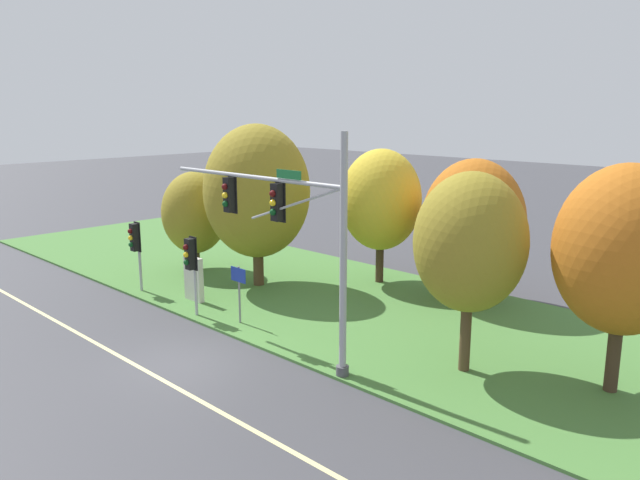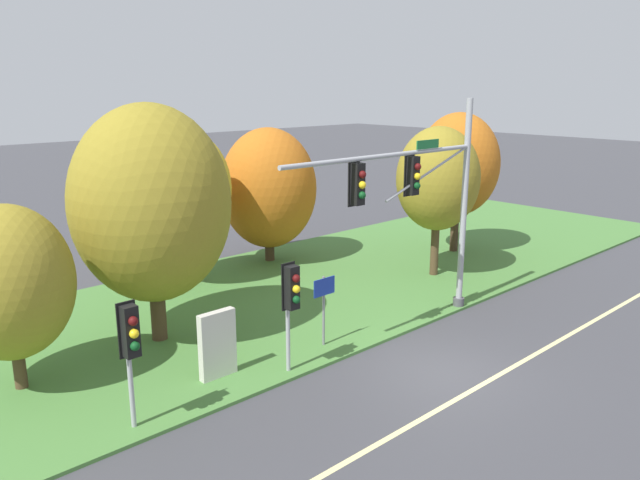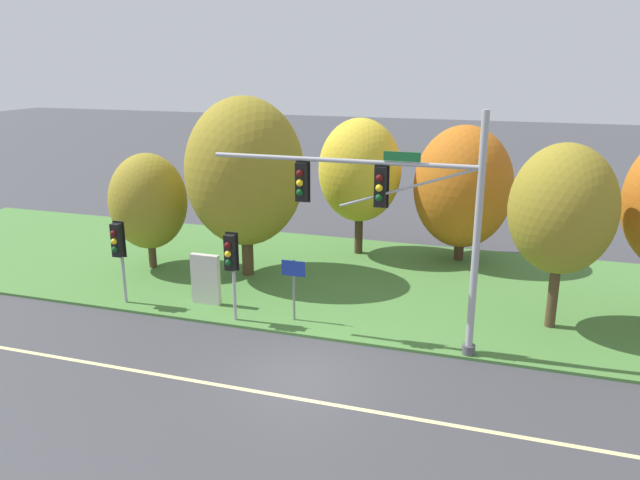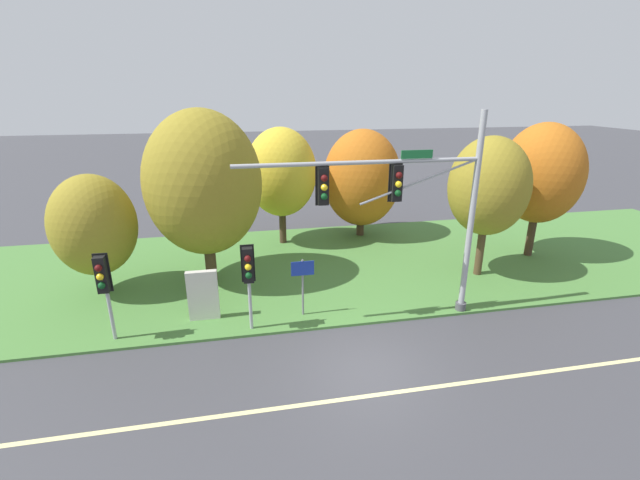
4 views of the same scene
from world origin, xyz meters
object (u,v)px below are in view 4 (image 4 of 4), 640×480
(tree_right_far, at_px, (541,174))
(tree_left_of_mast, at_px, (203,184))
(pedestrian_signal_further_along, at_px, (103,280))
(tree_mid_verge, at_px, (362,178))
(tree_nearest_road, at_px, (94,225))
(info_kiosk, at_px, (203,295))
(tree_tall_centre, at_px, (489,187))
(pedestrian_signal_near_kerb, at_px, (248,270))
(route_sign_post, at_px, (303,278))
(traffic_signal_mast, at_px, (412,200))
(tree_behind_signpost, at_px, (281,173))

(tree_right_far, bearing_deg, tree_left_of_mast, 179.97)
(pedestrian_signal_further_along, relative_size, tree_mid_verge, 0.52)
(tree_right_far, bearing_deg, tree_nearest_road, -178.81)
(info_kiosk, bearing_deg, tree_tall_centre, 8.32)
(tree_mid_verge, bearing_deg, pedestrian_signal_further_along, -140.73)
(pedestrian_signal_near_kerb, relative_size, tree_tall_centre, 0.51)
(pedestrian_signal_near_kerb, distance_m, pedestrian_signal_further_along, 4.61)
(pedestrian_signal_near_kerb, height_order, tree_mid_verge, tree_mid_verge)
(route_sign_post, relative_size, tree_right_far, 0.34)
(traffic_signal_mast, height_order, pedestrian_signal_near_kerb, traffic_signal_mast)
(pedestrian_signal_further_along, distance_m, tree_right_far, 19.49)
(traffic_signal_mast, bearing_deg, pedestrian_signal_further_along, 178.75)
(tree_behind_signpost, bearing_deg, tree_nearest_road, -149.37)
(tree_left_of_mast, height_order, tree_behind_signpost, tree_left_of_mast)
(traffic_signal_mast, relative_size, tree_mid_verge, 1.42)
(tree_behind_signpost, bearing_deg, tree_right_far, -19.63)
(route_sign_post, bearing_deg, tree_mid_verge, 61.32)
(route_sign_post, distance_m, tree_left_of_mast, 5.97)
(tree_nearest_road, bearing_deg, tree_tall_centre, -4.51)
(tree_mid_verge, bearing_deg, tree_right_far, -32.27)
(pedestrian_signal_near_kerb, relative_size, tree_behind_signpost, 0.51)
(tree_left_of_mast, relative_size, tree_tall_centre, 1.18)
(tree_mid_verge, bearing_deg, tree_nearest_road, -157.56)
(tree_left_of_mast, bearing_deg, pedestrian_signal_near_kerb, -71.70)
(tree_nearest_road, height_order, info_kiosk, tree_nearest_road)
(tree_behind_signpost, distance_m, tree_right_far, 12.89)
(tree_left_of_mast, distance_m, tree_tall_centre, 12.11)
(route_sign_post, relative_size, tree_behind_signpost, 0.36)
(tree_mid_verge, height_order, tree_right_far, tree_right_far)
(pedestrian_signal_near_kerb, bearing_deg, route_sign_post, 21.72)
(route_sign_post, bearing_deg, info_kiosk, 173.37)
(traffic_signal_mast, bearing_deg, tree_right_far, 28.57)
(tree_behind_signpost, bearing_deg, info_kiosk, -115.93)
(tree_nearest_road, bearing_deg, route_sign_post, -23.89)
(traffic_signal_mast, bearing_deg, info_kiosk, 170.63)
(tree_nearest_road, relative_size, tree_mid_verge, 0.83)
(route_sign_post, bearing_deg, traffic_signal_mast, -11.99)
(pedestrian_signal_near_kerb, bearing_deg, info_kiosk, 144.16)
(pedestrian_signal_near_kerb, distance_m, tree_nearest_road, 7.29)
(pedestrian_signal_further_along, distance_m, tree_mid_verge, 14.64)
(pedestrian_signal_further_along, xyz_separation_m, tree_left_of_mast, (3.06, 4.47, 2.08))
(pedestrian_signal_near_kerb, relative_size, info_kiosk, 1.68)
(traffic_signal_mast, xyz_separation_m, tree_right_far, (8.60, 4.68, -0.26))
(pedestrian_signal_further_along, bearing_deg, tree_behind_signpost, 52.53)
(traffic_signal_mast, bearing_deg, route_sign_post, 168.01)
(traffic_signal_mast, relative_size, info_kiosk, 4.50)
(tree_nearest_road, distance_m, info_kiosk, 5.58)
(route_sign_post, bearing_deg, tree_left_of_mast, 131.93)
(tree_nearest_road, relative_size, tree_behind_signpost, 0.80)
(tree_behind_signpost, xyz_separation_m, info_kiosk, (-3.80, -7.80, -2.95))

